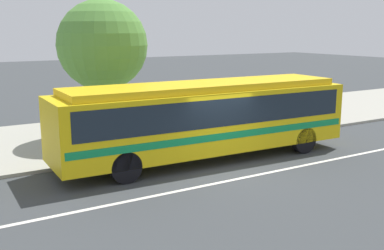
{
  "coord_description": "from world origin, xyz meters",
  "views": [
    {
      "loc": [
        -8.71,
        -12.02,
        4.62
      ],
      "look_at": [
        -0.32,
        1.77,
        1.3
      ],
      "focal_mm": 43.54,
      "sensor_mm": 36.0,
      "label": 1
    }
  ],
  "objects_px": {
    "transit_bus": "(206,115)",
    "pedestrian_waiting_near_sign": "(182,113)",
    "street_tree_near_stop": "(102,45)",
    "bus_stop_sign": "(253,100)"
  },
  "relations": [
    {
      "from": "transit_bus",
      "to": "pedestrian_waiting_near_sign",
      "type": "distance_m",
      "value": 3.37
    },
    {
      "from": "pedestrian_waiting_near_sign",
      "to": "street_tree_near_stop",
      "type": "distance_m",
      "value": 4.35
    },
    {
      "from": "transit_bus",
      "to": "street_tree_near_stop",
      "type": "distance_m",
      "value": 5.65
    },
    {
      "from": "street_tree_near_stop",
      "to": "bus_stop_sign",
      "type": "bearing_deg",
      "value": -28.99
    },
    {
      "from": "bus_stop_sign",
      "to": "street_tree_near_stop",
      "type": "distance_m",
      "value": 6.68
    },
    {
      "from": "transit_bus",
      "to": "bus_stop_sign",
      "type": "relative_size",
      "value": 4.51
    },
    {
      "from": "transit_bus",
      "to": "pedestrian_waiting_near_sign",
      "type": "bearing_deg",
      "value": 74.46
    },
    {
      "from": "transit_bus",
      "to": "bus_stop_sign",
      "type": "bearing_deg",
      "value": 25.75
    },
    {
      "from": "pedestrian_waiting_near_sign",
      "to": "street_tree_near_stop",
      "type": "height_order",
      "value": "street_tree_near_stop"
    },
    {
      "from": "transit_bus",
      "to": "bus_stop_sign",
      "type": "distance_m",
      "value": 3.87
    }
  ]
}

